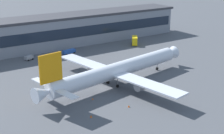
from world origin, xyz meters
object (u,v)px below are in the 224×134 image
Objects in this scene: baggage_tug at (29,58)px; traffic_cone_2 at (93,99)px; traffic_cone_1 at (129,106)px; traffic_cone_3 at (163,91)px; traffic_cone_0 at (91,116)px; catering_truck at (135,40)px; belt_loader at (69,52)px; airliner at (117,70)px.

baggage_tug is 51.13m from traffic_cone_2.
traffic_cone_1 is 16.52m from traffic_cone_3.
traffic_cone_0 reaches higher than traffic_cone_3.
catering_truck reaches higher than traffic_cone_3.
traffic_cone_0 is at bearing -174.74° from traffic_cone_3.
traffic_cone_3 reaches higher than traffic_cone_2.
catering_truck is 73.24m from traffic_cone_1.
belt_loader reaches higher than baggage_tug.
traffic_cone_1 is 1.06× the size of traffic_cone_3.
catering_truck is at bearing 45.85° from airliner.
baggage_tug is at bearing 85.51° from traffic_cone_0.
belt_loader reaches higher than traffic_cone_2.
catering_truck is at bearing 60.94° from traffic_cone_3.
traffic_cone_3 is (5.52, -57.26, -0.81)m from belt_loader.
airliner is at bearing 39.75° from traffic_cone_0.
traffic_cone_1 is at bearing -128.97° from catering_truck.
airliner is at bearing -71.28° from baggage_tug.
traffic_cone_0 is at bearing -136.09° from catering_truck.
baggage_tug is at bearing 97.12° from traffic_cone_1.
catering_truck reaches higher than traffic_cone_0.
traffic_cone_0 is at bearing -94.49° from baggage_tug.
airliner is 15.92× the size of baggage_tug.
airliner reaches higher than traffic_cone_2.
baggage_tug is 53.95m from catering_truck.
catering_truck reaches higher than traffic_cone_2.
catering_truck is 12.53× the size of traffic_cone_2.
airliner is 43.70m from belt_loader.
catering_truck is at bearing 51.03° from traffic_cone_1.
baggage_tug reaches higher than traffic_cone_0.
belt_loader reaches higher than traffic_cone_1.
traffic_cone_1 is at bearing -113.34° from airliner.
traffic_cone_0 is at bearing -111.14° from belt_loader.
catering_truck is at bearing 41.69° from traffic_cone_2.
airliner reaches higher than traffic_cone_3.
airliner reaches higher than baggage_tug.
traffic_cone_1 is 1.24× the size of traffic_cone_2.
catering_truck is 10.69× the size of traffic_cone_3.
traffic_cone_3 is (23.90, -58.35, -0.74)m from baggage_tug.
baggage_tug is 61.18m from traffic_cone_0.
traffic_cone_3 is at bearing -57.52° from airliner.
airliner is at bearing -134.15° from catering_truck.
belt_loader is 52.77m from traffic_cone_2.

